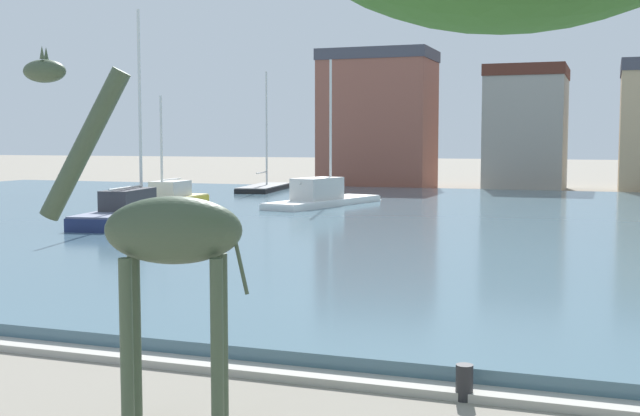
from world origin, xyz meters
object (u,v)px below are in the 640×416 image
Objects in this scene: sailboat_black at (267,189)px; sailboat_navy at (142,214)px; giraffe_statue at (162,238)px; mooring_bollard at (464,382)px; sailboat_yellow at (162,202)px; sailboat_white at (329,200)px.

sailboat_black is 0.85× the size of sailboat_navy.
giraffe_statue is 9.37× the size of mooring_bollard.
sailboat_yellow is at bearing 128.49° from mooring_bollard.
sailboat_black reaches higher than mooring_bollard.
sailboat_white is (-8.04, 29.49, -1.84)m from giraffe_statue.
sailboat_white is (4.72, 9.66, -0.03)m from sailboat_navy.
sailboat_yellow is (-15.48, 25.99, -1.88)m from giraffe_statue.
sailboat_white is at bearing 112.69° from mooring_bollard.
sailboat_black is at bearing 117.13° from mooring_bollard.
sailboat_yellow is at bearing 120.78° from giraffe_statue.
giraffe_statue is at bearing -144.14° from mooring_bollard.
mooring_bollard is (18.77, -23.61, -0.26)m from sailboat_yellow.
mooring_bollard is at bearing 35.86° from giraffe_statue.
sailboat_white is 18.69× the size of mooring_bollard.
sailboat_yellow is (0.28, -13.57, 0.15)m from sailboat_black.
giraffe_statue is at bearing -57.23° from sailboat_navy.
sailboat_navy is at bearing 132.61° from mooring_bollard.
sailboat_yellow is 6.73m from sailboat_navy.
sailboat_navy reaches higher than sailboat_white.
sailboat_black is 12.69m from sailboat_white.
sailboat_navy reaches higher than sailboat_yellow.
mooring_bollard is at bearing -47.39° from sailboat_navy.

